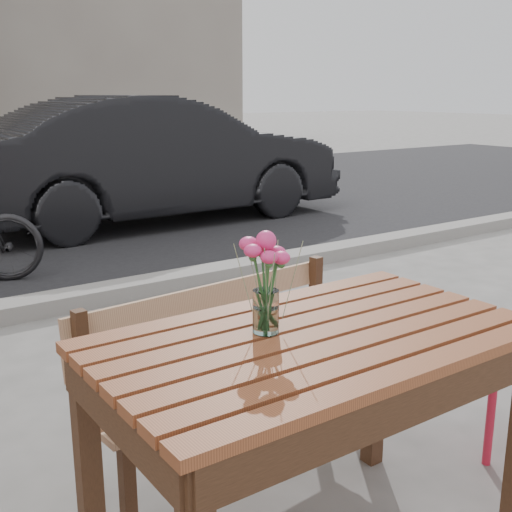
% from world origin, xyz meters
% --- Properties ---
extents(main_table, '(1.30, 0.76, 0.80)m').
position_xyz_m(main_table, '(-0.17, 0.04, 0.67)').
color(main_table, brown).
rests_on(main_table, ground).
extents(main_bench, '(1.29, 0.48, 0.78)m').
position_xyz_m(main_bench, '(-0.06, 0.73, 0.47)').
color(main_bench, '#9F6F52').
rests_on(main_bench, ground).
extents(main_vase, '(0.17, 0.17, 0.30)m').
position_xyz_m(main_vase, '(-0.29, 0.13, 0.99)').
color(main_vase, white).
rests_on(main_vase, main_table).
extents(parked_car, '(4.45, 1.60, 1.46)m').
position_xyz_m(parked_car, '(2.02, 5.57, 0.73)').
color(parked_car, black).
rests_on(parked_car, ground).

